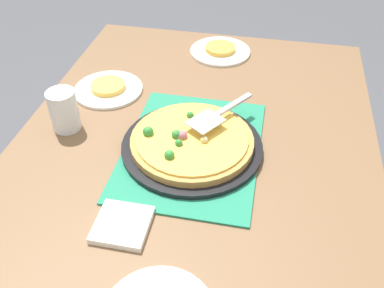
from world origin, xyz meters
TOP-DOWN VIEW (x-y plane):
  - dining_table at (0.00, 0.00)m, footprint 1.40×1.00m
  - placemat at (0.00, 0.00)m, footprint 0.48×0.36m
  - pizza_pan at (0.00, 0.00)m, footprint 0.38×0.38m
  - pizza at (-0.00, 0.00)m, footprint 0.33×0.33m
  - plate_near_left at (0.55, 0.01)m, footprint 0.22×0.22m
  - plate_far_right at (0.23, 0.32)m, footprint 0.22×0.22m
  - served_slice_left at (0.55, 0.01)m, footprint 0.11×0.11m
  - served_slice_right at (0.23, 0.32)m, footprint 0.11×0.11m
  - cup_far at (0.03, 0.37)m, footprint 0.08×0.08m
  - pizza_server at (0.08, -0.06)m, footprint 0.21×0.17m
  - napkin_stack at (-0.29, 0.10)m, footprint 0.12×0.12m

SIDE VIEW (x-z plane):
  - dining_table at x=0.00m, z-range 0.27..1.02m
  - placemat at x=0.00m, z-range 0.75..0.76m
  - plate_near_left at x=0.55m, z-range 0.75..0.76m
  - plate_far_right at x=0.23m, z-range 0.75..0.76m
  - napkin_stack at x=-0.29m, z-range 0.75..0.77m
  - pizza_pan at x=0.00m, z-range 0.76..0.77m
  - served_slice_left at x=0.55m, z-range 0.76..0.78m
  - served_slice_right at x=0.23m, z-range 0.76..0.78m
  - pizza at x=0.00m, z-range 0.76..0.81m
  - cup_far at x=0.03m, z-range 0.75..0.87m
  - pizza_server at x=0.08m, z-range 0.82..0.82m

